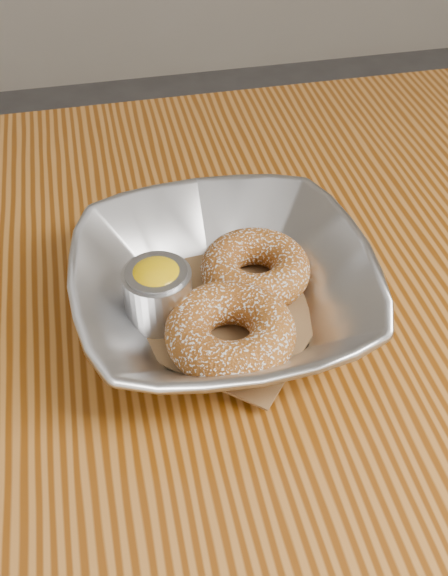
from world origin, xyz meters
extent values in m
cube|color=brown|center=(0.00, 0.00, 0.73)|extent=(1.20, 0.80, 0.04)
imported|color=#B4B7BC|center=(-0.04, 0.04, 0.78)|extent=(0.23, 0.23, 0.06)
cube|color=olive|center=(-0.04, 0.04, 0.76)|extent=(0.20, 0.20, 0.00)
torus|color=#914D18|center=(-0.01, 0.06, 0.78)|extent=(0.11, 0.11, 0.03)
torus|color=#914D18|center=(-0.05, -0.01, 0.78)|extent=(0.13, 0.13, 0.03)
cylinder|color=#B4B7BC|center=(-0.09, 0.04, 0.78)|extent=(0.05, 0.05, 0.04)
cylinder|color=gray|center=(-0.09, 0.04, 0.78)|extent=(0.05, 0.05, 0.04)
ellipsoid|color=yellow|center=(-0.09, 0.04, 0.80)|extent=(0.04, 0.04, 0.03)
camera|label=1|loc=(-0.12, -0.33, 1.13)|focal=42.00mm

